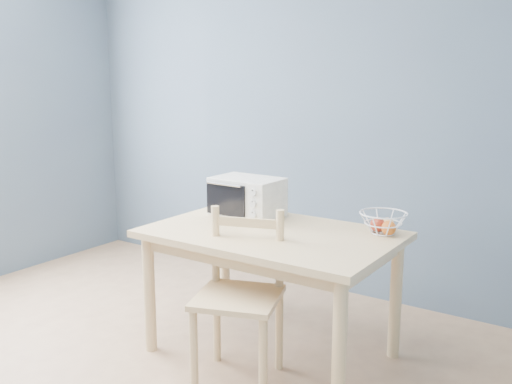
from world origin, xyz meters
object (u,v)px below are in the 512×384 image
Objects in this scene: dining_table at (271,248)px; dining_chair at (240,298)px; toaster_oven at (245,196)px; fruit_basket at (384,223)px.

dining_chair is (0.01, -0.32, -0.20)m from dining_table.
fruit_basket is (0.88, 0.11, -0.07)m from toaster_oven.
toaster_oven is at bearing -173.10° from fruit_basket.
dining_table is 0.65m from fruit_basket.
toaster_oven reaches higher than dining_chair.
fruit_basket is at bearing 29.17° from dining_table.
dining_table is 0.45m from toaster_oven.
dining_table is 3.24× the size of toaster_oven.
fruit_basket is 0.91m from dining_chair.
fruit_basket is at bearing 30.19° from dining_chair.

